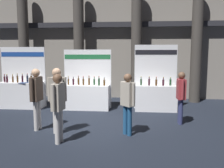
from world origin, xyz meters
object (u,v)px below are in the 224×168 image
(exhibitor_booth_1, at_px, (86,94))
(visitor_1, at_px, (181,93))
(visitor_8, at_px, (128,99))
(exhibitor_booth_0, at_px, (21,92))
(exhibitor_booth_2, at_px, (156,95))
(visitor_5, at_px, (58,103))
(visitor_6, at_px, (57,95))
(visitor_0, at_px, (37,94))

(exhibitor_booth_1, height_order, visitor_1, exhibitor_booth_1)
(visitor_8, bearing_deg, visitor_1, -96.02)
(exhibitor_booth_0, xyz_separation_m, visitor_1, (5.98, -1.66, 0.34))
(visitor_1, bearing_deg, visitor_8, -53.84)
(exhibitor_booth_2, distance_m, visitor_5, 4.53)
(visitor_6, bearing_deg, visitor_1, 13.54)
(exhibitor_booth_1, xyz_separation_m, visitor_1, (3.31, -1.69, 0.38))
(visitor_0, distance_m, visitor_5, 1.32)
(exhibitor_booth_2, xyz_separation_m, visitor_1, (0.63, -1.73, 0.35))
(visitor_1, distance_m, visitor_5, 3.78)
(exhibitor_booth_1, xyz_separation_m, visitor_8, (1.71, -2.87, 0.39))
(visitor_1, xyz_separation_m, visitor_6, (-3.50, -1.25, 0.11))
(exhibitor_booth_0, xyz_separation_m, exhibitor_booth_1, (2.67, 0.02, -0.04))
(visitor_6, xyz_separation_m, visitor_8, (1.90, 0.06, -0.10))
(exhibitor_booth_2, relative_size, visitor_6, 1.40)
(exhibitor_booth_0, bearing_deg, visitor_1, -15.57)
(visitor_1, bearing_deg, exhibitor_booth_1, -117.42)
(visitor_0, xyz_separation_m, visitor_6, (0.68, -0.24, 0.02))
(exhibitor_booth_2, distance_m, visitor_0, 4.51)
(exhibitor_booth_1, distance_m, exhibitor_booth_2, 2.68)
(visitor_5, bearing_deg, visitor_6, -151.85)
(exhibitor_booth_1, distance_m, visitor_6, 2.98)
(exhibitor_booth_1, relative_size, visitor_8, 1.41)
(visitor_0, height_order, visitor_5, visitor_0)
(exhibitor_booth_2, height_order, visitor_6, exhibitor_booth_2)
(exhibitor_booth_0, xyz_separation_m, exhibitor_booth_2, (5.35, 0.07, -0.01))
(visitor_8, bearing_deg, exhibitor_booth_2, -61.04)
(visitor_0, xyz_separation_m, visitor_1, (4.18, 1.00, -0.09))
(visitor_1, height_order, visitor_5, visitor_5)
(exhibitor_booth_0, height_order, visitor_8, exhibitor_booth_0)
(exhibitor_booth_2, relative_size, visitor_5, 1.47)
(visitor_0, bearing_deg, exhibitor_booth_0, -141.21)
(exhibitor_booth_1, bearing_deg, visitor_8, -59.30)
(visitor_8, bearing_deg, exhibitor_booth_1, -11.87)
(visitor_1, distance_m, visitor_6, 3.72)
(exhibitor_booth_1, height_order, visitor_8, exhibitor_booth_1)
(exhibitor_booth_1, height_order, visitor_6, exhibitor_booth_1)
(visitor_0, bearing_deg, visitor_5, 49.80)
(exhibitor_booth_2, bearing_deg, visitor_5, -125.55)
(exhibitor_booth_2, xyz_separation_m, visitor_5, (-2.62, -3.67, 0.40))
(exhibitor_booth_2, bearing_deg, visitor_8, -108.47)
(visitor_5, bearing_deg, visitor_0, -126.75)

